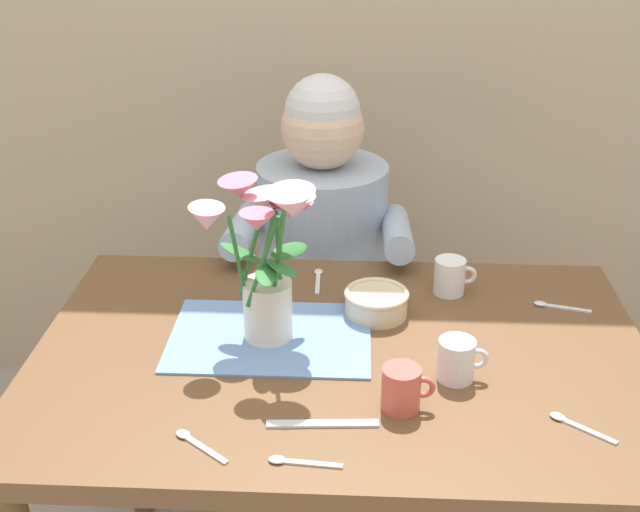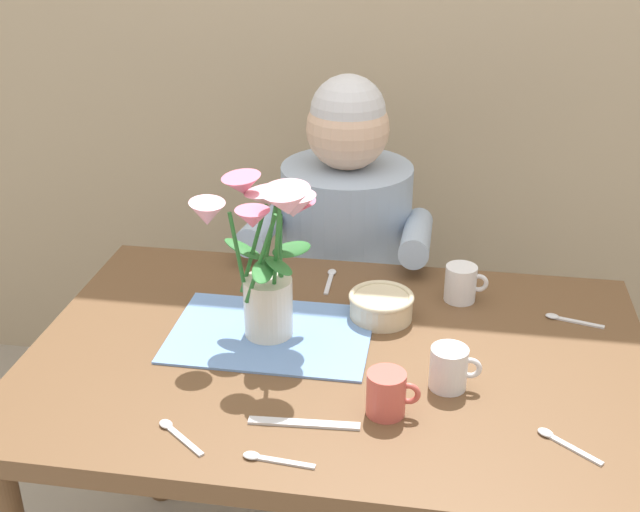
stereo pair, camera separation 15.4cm
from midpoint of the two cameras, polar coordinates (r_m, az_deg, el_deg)
The scene contains 15 objects.
wood_panel_backdrop at distance 2.40m, azimuth 7.03°, elevation 17.49°, with size 4.00×0.10×2.50m, color tan.
dining_table at distance 1.63m, azimuth 3.99°, elevation -9.72°, with size 1.20×0.80×0.74m.
seated_person at distance 2.20m, azimuth 3.78°, elevation -2.05°, with size 0.45×0.47×1.14m.
striped_placemat at distance 1.63m, azimuth -0.79°, elevation -5.60°, with size 0.40×0.28×0.01m, color #6B93D1.
flower_vase at distance 1.53m, azimuth -0.80°, elevation 0.60°, with size 0.27×0.24×0.35m.
ceramic_bowl at distance 1.68m, azimuth 6.95°, elevation -3.53°, with size 0.14×0.14×0.06m.
dinner_knife at distance 1.39m, azimuth 2.10°, elevation -11.82°, with size 0.19×0.02×0.01m, color silver.
tea_cup at distance 1.41m, azimuth 7.93°, elevation -9.68°, with size 0.09×0.07×0.08m.
coffee_cup at distance 1.78m, azimuth 12.40°, elevation -1.95°, with size 0.09×0.07×0.08m.
ceramic_mug at distance 1.49m, azimuth 12.09°, elevation -7.82°, with size 0.09×0.07×0.08m.
spoon_0 at distance 1.43m, azimuth 19.57°, elevation -12.26°, with size 0.10×0.09×0.01m.
spoon_1 at distance 1.38m, azimuth -7.04°, elevation -12.30°, with size 0.10×0.09×0.01m.
spoon_2 at distance 1.78m, azimuth 19.30°, elevation -4.28°, with size 0.12×0.04×0.01m.
spoon_3 at distance 1.84m, azimuth 3.13°, elevation -1.58°, with size 0.02×0.12×0.01m.
spoon_4 at distance 1.32m, azimuth -0.33°, elevation -14.21°, with size 0.12×0.02×0.01m.
Camera 2 is at (0.18, -1.32, 1.59)m, focal length 45.38 mm.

